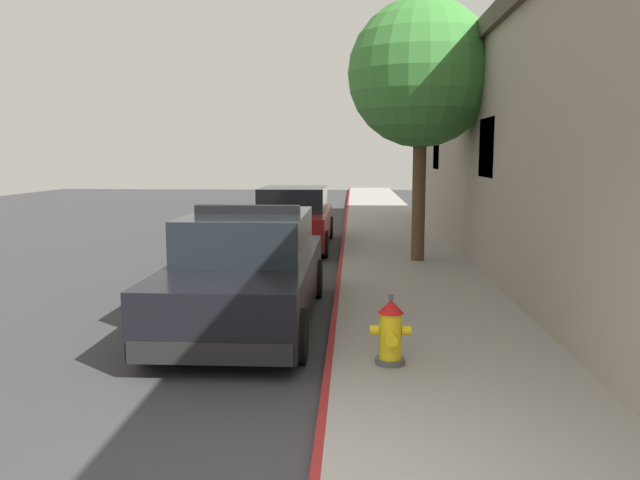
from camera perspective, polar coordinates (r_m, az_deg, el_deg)
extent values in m
cube|color=#353538|center=(14.66, -16.42, -2.31)|extent=(31.94, 60.00, 0.20)
cube|color=gray|center=(13.84, 7.69, -1.90)|extent=(2.68, 60.00, 0.15)
cube|color=maroon|center=(13.80, 1.97, -1.87)|extent=(0.08, 60.00, 0.15)
cube|color=black|center=(12.13, 15.08, 8.16)|extent=(0.06, 1.30, 1.10)
cube|color=black|center=(19.14, 10.66, 8.04)|extent=(0.06, 1.30, 1.10)
cube|color=black|center=(8.93, -6.63, -3.92)|extent=(1.84, 4.80, 0.76)
cube|color=black|center=(8.96, -6.54, 0.53)|extent=(1.64, 2.50, 0.60)
cube|color=black|center=(6.77, -9.97, -10.06)|extent=(1.76, 0.16, 0.24)
cube|color=black|center=(11.25, -4.61, -2.82)|extent=(1.76, 0.16, 0.24)
cylinder|color=black|center=(10.78, -9.61, -3.37)|extent=(0.22, 0.64, 0.64)
cylinder|color=black|center=(10.54, -0.43, -3.52)|extent=(0.22, 0.64, 0.64)
cylinder|color=black|center=(7.59, -15.28, -8.26)|extent=(0.22, 0.64, 0.64)
cylinder|color=black|center=(7.24, -2.09, -8.76)|extent=(0.22, 0.64, 0.64)
cube|color=black|center=(8.87, -6.63, 2.80)|extent=(1.48, 0.20, 0.12)
cube|color=red|center=(8.94, -8.84, 2.79)|extent=(0.44, 0.18, 0.11)
cube|color=#1E33E0|center=(8.82, -4.39, 2.80)|extent=(0.44, 0.18, 0.11)
cube|color=maroon|center=(16.27, -2.44, 1.39)|extent=(1.84, 4.80, 0.76)
cube|color=black|center=(16.36, -2.40, 3.82)|extent=(1.64, 2.50, 0.60)
cube|color=black|center=(14.00, -3.34, -0.72)|extent=(1.76, 0.16, 0.24)
cube|color=black|center=(18.62, -1.74, 1.39)|extent=(1.76, 0.16, 0.24)
cylinder|color=black|center=(18.08, -4.63, 1.18)|extent=(0.22, 0.64, 0.64)
cylinder|color=black|center=(17.93, 0.83, 1.15)|extent=(0.22, 0.64, 0.64)
cylinder|color=black|center=(14.74, -6.39, -0.33)|extent=(0.22, 0.64, 0.64)
cylinder|color=black|center=(14.56, 0.30, -0.38)|extent=(0.22, 0.64, 0.64)
cylinder|color=#4C4C51|center=(6.88, 6.42, -10.92)|extent=(0.32, 0.32, 0.06)
cylinder|color=yellow|center=(6.79, 6.46, -8.68)|extent=(0.24, 0.24, 0.50)
cone|color=red|center=(6.71, 6.50, -6.06)|extent=(0.28, 0.28, 0.14)
cylinder|color=#4C4C51|center=(6.69, 6.51, -5.23)|extent=(0.05, 0.05, 0.06)
cylinder|color=yellow|center=(6.77, 5.01, -8.20)|extent=(0.10, 0.10, 0.10)
cylinder|color=yellow|center=(6.79, 7.91, -8.19)|extent=(0.10, 0.10, 0.10)
cylinder|color=yellow|center=(6.62, 6.55, -9.04)|extent=(0.13, 0.12, 0.13)
cylinder|color=brown|center=(13.39, 9.02, 4.20)|extent=(0.28, 0.28, 2.84)
sphere|color=#387A33|center=(13.47, 9.25, 14.81)|extent=(3.04, 3.04, 3.04)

